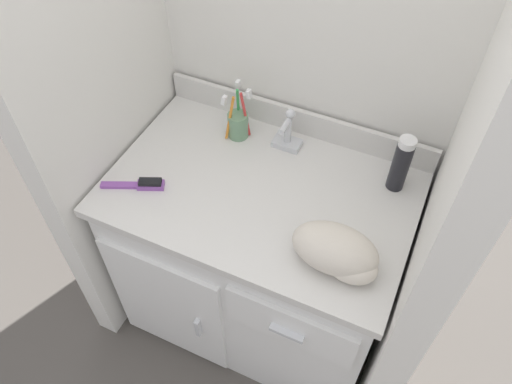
{
  "coord_description": "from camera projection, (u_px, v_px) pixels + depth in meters",
  "views": [
    {
      "loc": [
        0.4,
        -0.89,
        1.85
      ],
      "look_at": [
        0.0,
        -0.03,
        0.75
      ],
      "focal_mm": 35.0,
      "sensor_mm": 36.0,
      "label": 1
    }
  ],
  "objects": [
    {
      "name": "ground_plane",
      "position": [
        259.0,
        308.0,
        2.03
      ],
      "size": [
        6.0,
        6.0,
        0.0
      ],
      "primitive_type": "plane",
      "color": "#4C4742"
    },
    {
      "name": "wall_back",
      "position": [
        312.0,
        21.0,
        1.4
      ],
      "size": [
        1.09,
        0.08,
        2.2
      ],
      "primitive_type": "cube",
      "color": "silver",
      "rests_on": "ground_plane"
    },
    {
      "name": "wall_left",
      "position": [
        90.0,
        41.0,
        1.34
      ],
      "size": [
        0.08,
        0.67,
        2.2
      ],
      "primitive_type": "cube",
      "color": "silver",
      "rests_on": "ground_plane"
    },
    {
      "name": "wall_right",
      "position": [
        476.0,
        152.0,
        1.06
      ],
      "size": [
        0.08,
        0.67,
        2.2
      ],
      "primitive_type": "cube",
      "color": "silver",
      "rests_on": "ground_plane"
    },
    {
      "name": "vanity",
      "position": [
        259.0,
        256.0,
        1.74
      ],
      "size": [
        0.91,
        0.61,
        0.73
      ],
      "color": "white",
      "rests_on": "ground_plane"
    },
    {
      "name": "backsplash",
      "position": [
        297.0,
        120.0,
        1.61
      ],
      "size": [
        0.91,
        0.02,
        0.09
      ],
      "color": "silver",
      "rests_on": "vanity"
    },
    {
      "name": "sink_faucet",
      "position": [
        287.0,
        135.0,
        1.56
      ],
      "size": [
        0.09,
        0.09,
        0.14
      ],
      "color": "silver",
      "rests_on": "vanity"
    },
    {
      "name": "toothbrush_cup",
      "position": [
        238.0,
        123.0,
        1.59
      ],
      "size": [
        0.08,
        0.09,
        0.19
      ],
      "color": "gray",
      "rests_on": "vanity"
    },
    {
      "name": "shaving_cream_can",
      "position": [
        401.0,
        164.0,
        1.42
      ],
      "size": [
        0.05,
        0.05,
        0.19
      ],
      "color": "black",
      "rests_on": "vanity"
    },
    {
      "name": "hairbrush",
      "position": [
        141.0,
        184.0,
        1.48
      ],
      "size": [
        0.18,
        0.1,
        0.03
      ],
      "rotation": [
        0.0,
        0.0,
        0.42
      ],
      "color": "purple",
      "rests_on": "vanity"
    },
    {
      "name": "hand_towel",
      "position": [
        339.0,
        252.0,
        1.27
      ],
      "size": [
        0.23,
        0.14,
        0.12
      ],
      "color": "beige",
      "rests_on": "vanity"
    }
  ]
}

